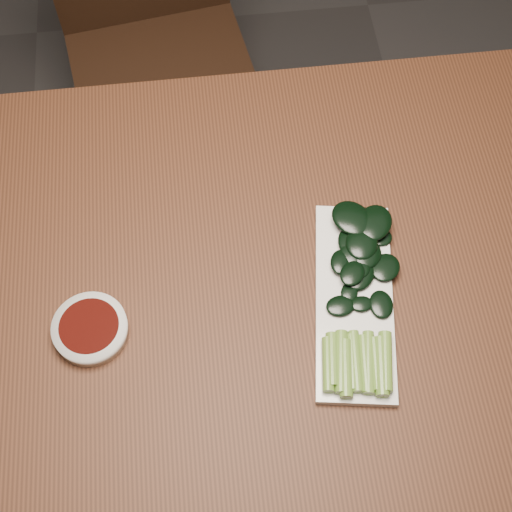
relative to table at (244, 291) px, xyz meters
The scene contains 6 objects.
ground 0.68m from the table, ahead, with size 6.00×6.00×0.00m, color #302E2E.
table is the anchor object (origin of this frame).
chair_far 0.81m from the table, 99.66° to the left, with size 0.48×0.48×0.89m.
sauce_bowl 0.26m from the table, 162.15° to the right, with size 0.11×0.11×0.03m.
serving_plate 0.19m from the table, 23.68° to the right, with size 0.16×0.33×0.01m.
gai_lan 0.20m from the table, 19.87° to the right, with size 0.16×0.33×0.02m.
Camera 1 is at (-0.04, -0.49, 1.73)m, focal length 50.00 mm.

